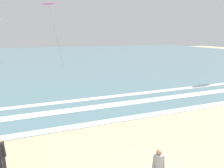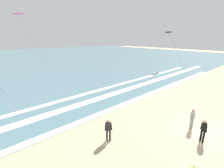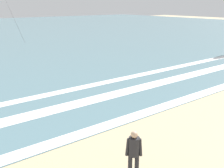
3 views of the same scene
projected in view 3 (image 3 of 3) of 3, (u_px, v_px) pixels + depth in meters
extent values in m
cube|color=white|center=(167.00, 105.00, 13.52)|extent=(45.16, 0.70, 0.01)
cube|color=white|center=(145.00, 87.00, 16.55)|extent=(54.34, 1.00, 0.01)
cube|color=white|center=(130.00, 77.00, 18.70)|extent=(43.89, 0.71, 0.01)
cylinder|color=#232328|center=(137.00, 167.00, 7.79)|extent=(0.13, 0.13, 0.82)
cylinder|color=#232328|center=(130.00, 167.00, 7.79)|extent=(0.13, 0.13, 0.82)
cylinder|color=#232328|center=(134.00, 146.00, 7.58)|extent=(0.32, 0.32, 0.58)
cylinder|color=#232328|center=(140.00, 147.00, 7.58)|extent=(0.16, 0.15, 0.56)
cylinder|color=#232328|center=(128.00, 147.00, 7.60)|extent=(0.16, 0.15, 0.56)
sphere|color=#DBB28E|center=(134.00, 135.00, 7.47)|extent=(0.21, 0.21, 0.21)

